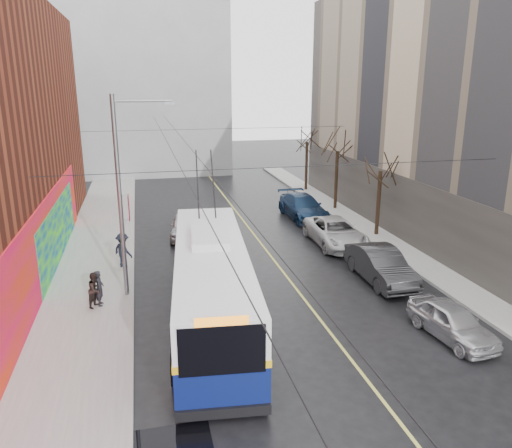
% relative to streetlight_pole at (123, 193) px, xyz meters
% --- Properties ---
extents(ground, '(140.00, 140.00, 0.00)m').
position_rel_streetlight_pole_xyz_m(ground, '(6.14, -10.00, -4.85)').
color(ground, black).
rests_on(ground, ground).
extents(sidewalk_left, '(4.00, 60.00, 0.15)m').
position_rel_streetlight_pole_xyz_m(sidewalk_left, '(-1.86, 2.00, -4.77)').
color(sidewalk_left, gray).
rests_on(sidewalk_left, ground).
extents(sidewalk_right, '(2.00, 60.00, 0.15)m').
position_rel_streetlight_pole_xyz_m(sidewalk_right, '(15.14, 2.00, -4.77)').
color(sidewalk_right, gray).
rests_on(sidewalk_right, ground).
extents(lane_line, '(0.12, 50.00, 0.01)m').
position_rel_streetlight_pole_xyz_m(lane_line, '(7.64, 4.00, -4.84)').
color(lane_line, '#BFB74C').
rests_on(lane_line, ground).
extents(building_far, '(20.50, 12.10, 18.00)m').
position_rel_streetlight_pole_xyz_m(building_far, '(0.14, 34.99, 4.17)').
color(building_far, gray).
rests_on(building_far, ground).
extents(streetlight_pole, '(2.65, 0.60, 9.00)m').
position_rel_streetlight_pole_xyz_m(streetlight_pole, '(0.00, 0.00, 0.00)').
color(streetlight_pole, slate).
rests_on(streetlight_pole, ground).
extents(catenary_wires, '(18.00, 60.00, 0.22)m').
position_rel_streetlight_pole_xyz_m(catenary_wires, '(3.60, 4.77, 1.40)').
color(catenary_wires, black).
extents(tree_near, '(3.20, 3.20, 6.40)m').
position_rel_streetlight_pole_xyz_m(tree_near, '(15.14, 6.00, 0.13)').
color(tree_near, black).
rests_on(tree_near, ground).
extents(tree_mid, '(3.20, 3.20, 6.68)m').
position_rel_streetlight_pole_xyz_m(tree_mid, '(15.14, 13.00, 0.41)').
color(tree_mid, black).
rests_on(tree_mid, ground).
extents(tree_far, '(3.20, 3.20, 6.57)m').
position_rel_streetlight_pole_xyz_m(tree_far, '(15.14, 20.00, 0.30)').
color(tree_far, black).
rests_on(tree_far, ground).
extents(pigeons_flying, '(2.46, 0.65, 1.94)m').
position_rel_streetlight_pole_xyz_m(pigeons_flying, '(4.72, -0.32, 1.94)').
color(pigeons_flying, slate).
extents(trolleybus, '(4.02, 13.21, 6.18)m').
position_rel_streetlight_pole_xyz_m(trolleybus, '(3.29, -3.27, -3.13)').
color(trolleybus, '#0A144D').
rests_on(trolleybus, ground).
extents(parked_car_a, '(2.07, 4.16, 1.36)m').
position_rel_streetlight_pole_xyz_m(parked_car_a, '(12.00, -6.68, -4.17)').
color(parked_car_a, silver).
rests_on(parked_car_a, ground).
extents(parked_car_b, '(1.76, 5.04, 1.66)m').
position_rel_streetlight_pole_xyz_m(parked_car_b, '(11.94, -0.86, -4.02)').
color(parked_car_b, '#2A2A2D').
rests_on(parked_car_b, ground).
extents(parked_car_c, '(2.68, 5.68, 1.57)m').
position_rel_streetlight_pole_xyz_m(parked_car_c, '(11.94, 4.98, -4.06)').
color(parked_car_c, '#B9B9BB').
rests_on(parked_car_c, ground).
extents(parked_car_d, '(2.58, 5.84, 1.67)m').
position_rel_streetlight_pole_xyz_m(parked_car_d, '(11.94, 11.18, -4.01)').
color(parked_car_d, '#162C4D').
rests_on(parked_car_d, ground).
extents(following_car, '(2.26, 4.50, 1.47)m').
position_rel_streetlight_pole_xyz_m(following_car, '(3.28, 8.66, -4.11)').
color(following_car, '#BBBBC0').
rests_on(following_car, ground).
extents(pedestrian_a, '(0.38, 0.58, 1.58)m').
position_rel_streetlight_pole_xyz_m(pedestrian_a, '(-1.25, -0.93, -3.91)').
color(pedestrian_a, black).
rests_on(pedestrian_a, sidewalk_left).
extents(pedestrian_b, '(0.89, 0.95, 1.55)m').
position_rel_streetlight_pole_xyz_m(pedestrian_b, '(-1.41, -1.04, -3.92)').
color(pedestrian_b, black).
rests_on(pedestrian_b, sidewalk_left).
extents(pedestrian_c, '(1.31, 1.33, 1.84)m').
position_rel_streetlight_pole_xyz_m(pedestrian_c, '(-0.36, 3.59, -3.78)').
color(pedestrian_c, black).
rests_on(pedestrian_c, sidewalk_left).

